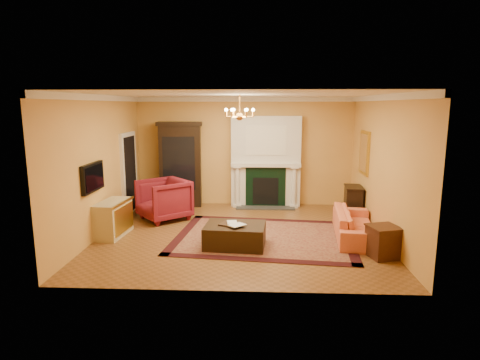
# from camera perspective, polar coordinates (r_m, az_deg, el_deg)

# --- Properties ---
(floor) EXTENTS (6.00, 5.50, 0.02)m
(floor) POSITION_cam_1_polar(r_m,az_deg,el_deg) (8.88, -0.05, -7.75)
(floor) COLOR brown
(floor) RESTS_ON ground
(ceiling) EXTENTS (6.00, 5.50, 0.02)m
(ceiling) POSITION_cam_1_polar(r_m,az_deg,el_deg) (8.43, -0.06, 12.12)
(ceiling) COLOR silver
(ceiling) RESTS_ON wall_back
(wall_back) EXTENTS (6.00, 0.02, 3.00)m
(wall_back) POSITION_cam_1_polar(r_m,az_deg,el_deg) (11.26, 0.62, 4.04)
(wall_back) COLOR #DDA34F
(wall_back) RESTS_ON floor
(wall_front) EXTENTS (6.00, 0.02, 3.00)m
(wall_front) POSITION_cam_1_polar(r_m,az_deg,el_deg) (5.82, -1.36, -2.18)
(wall_front) COLOR #DDA34F
(wall_front) RESTS_ON floor
(wall_left) EXTENTS (0.02, 5.50, 3.00)m
(wall_left) POSITION_cam_1_polar(r_m,az_deg,el_deg) (9.17, -19.20, 1.95)
(wall_left) COLOR #DDA34F
(wall_left) RESTS_ON floor
(wall_right) EXTENTS (0.02, 5.50, 3.00)m
(wall_right) POSITION_cam_1_polar(r_m,az_deg,el_deg) (8.90, 19.68, 1.68)
(wall_right) COLOR #DDA34F
(wall_right) RESTS_ON floor
(fireplace) EXTENTS (1.90, 0.70, 2.50)m
(fireplace) POSITION_cam_1_polar(r_m,az_deg,el_deg) (11.11, 3.68, 2.34)
(fireplace) COLOR silver
(fireplace) RESTS_ON wall_back
(crown_molding) EXTENTS (6.00, 5.50, 0.12)m
(crown_molding) POSITION_cam_1_polar(r_m,az_deg,el_deg) (9.38, 0.23, 11.54)
(crown_molding) COLOR white
(crown_molding) RESTS_ON ceiling
(doorway) EXTENTS (0.08, 1.05, 2.10)m
(doorway) POSITION_cam_1_polar(r_m,az_deg,el_deg) (10.80, -15.46, 0.94)
(doorway) COLOR silver
(doorway) RESTS_ON wall_left
(tv_panel) EXTENTS (0.09, 0.95, 0.58)m
(tv_panel) POSITION_cam_1_polar(r_m,az_deg,el_deg) (8.63, -20.21, 0.36)
(tv_panel) COLOR black
(tv_panel) RESTS_ON wall_left
(gilt_mirror) EXTENTS (0.06, 0.76, 1.05)m
(gilt_mirror) POSITION_cam_1_polar(r_m,az_deg,el_deg) (10.21, 17.25, 3.74)
(gilt_mirror) COLOR gold
(gilt_mirror) RESTS_ON wall_right
(chandelier) EXTENTS (0.63, 0.55, 0.53)m
(chandelier) POSITION_cam_1_polar(r_m,az_deg,el_deg) (8.43, -0.06, 9.39)
(chandelier) COLOR gold
(chandelier) RESTS_ON ceiling
(oriental_rug) EXTENTS (4.00, 3.16, 0.01)m
(oriental_rug) POSITION_cam_1_polar(r_m,az_deg,el_deg) (8.68, 3.42, -8.09)
(oriental_rug) COLOR #4A0F12
(oriental_rug) RESTS_ON floor
(china_cabinet) EXTENTS (1.16, 0.61, 2.24)m
(china_cabinet) POSITION_cam_1_polar(r_m,az_deg,el_deg) (11.24, -8.43, 1.96)
(china_cabinet) COLOR black
(china_cabinet) RESTS_ON floor
(wingback_armchair) EXTENTS (1.45, 1.46, 1.10)m
(wingback_armchair) POSITION_cam_1_polar(r_m,az_deg,el_deg) (10.02, -10.81, -2.48)
(wingback_armchair) COLOR maroon
(wingback_armchair) RESTS_ON floor
(pedestal_table) EXTENTS (0.37, 0.37, 0.67)m
(pedestal_table) POSITION_cam_1_polar(r_m,az_deg,el_deg) (10.72, -12.69, -2.58)
(pedestal_table) COLOR black
(pedestal_table) RESTS_ON floor
(commode) EXTENTS (0.57, 1.05, 0.76)m
(commode) POSITION_cam_1_polar(r_m,az_deg,el_deg) (9.11, -17.62, -5.24)
(commode) COLOR #C0B28C
(commode) RESTS_ON floor
(coral_sofa) EXTENTS (0.82, 2.08, 0.79)m
(coral_sofa) POSITION_cam_1_polar(r_m,az_deg,el_deg) (8.87, 16.09, -5.46)
(coral_sofa) COLOR #E47248
(coral_sofa) RESTS_ON floor
(end_table) EXTENTS (0.60, 0.60, 0.57)m
(end_table) POSITION_cam_1_polar(r_m,az_deg,el_deg) (7.96, 19.68, -8.37)
(end_table) COLOR #391C0F
(end_table) RESTS_ON floor
(console_table) EXTENTS (0.47, 0.73, 0.77)m
(console_table) POSITION_cam_1_polar(r_m,az_deg,el_deg) (10.45, 15.77, -3.10)
(console_table) COLOR black
(console_table) RESTS_ON floor
(leather_ottoman) EXTENTS (1.24, 0.94, 0.44)m
(leather_ottoman) POSITION_cam_1_polar(r_m,az_deg,el_deg) (8.06, -0.71, -7.86)
(leather_ottoman) COLOR black
(leather_ottoman) RESTS_ON oriental_rug
(ottoman_tray) EXTENTS (0.51, 0.46, 0.03)m
(ottoman_tray) POSITION_cam_1_polar(r_m,az_deg,el_deg) (7.97, -1.28, -6.31)
(ottoman_tray) COLOR black
(ottoman_tray) RESTS_ON leather_ottoman
(book_a) EXTENTS (0.20, 0.05, 0.26)m
(book_a) POSITION_cam_1_polar(r_m,az_deg,el_deg) (7.95, -1.85, -5.27)
(book_a) COLOR gray
(book_a) RESTS_ON ottoman_tray
(book_b) EXTENTS (0.17, 0.19, 0.31)m
(book_b) POSITION_cam_1_polar(r_m,az_deg,el_deg) (7.86, -0.97, -5.25)
(book_b) COLOR gray
(book_b) RESTS_ON ottoman_tray
(topiary_left) EXTENTS (0.17, 0.17, 0.46)m
(topiary_left) POSITION_cam_1_polar(r_m,az_deg,el_deg) (11.03, 0.45, 3.83)
(topiary_left) COLOR tan
(topiary_left) RESTS_ON fireplace
(topiary_right) EXTENTS (0.17, 0.17, 0.47)m
(topiary_right) POSITION_cam_1_polar(r_m,az_deg,el_deg) (11.06, 6.99, 3.78)
(topiary_right) COLOR tan
(topiary_right) RESTS_ON fireplace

